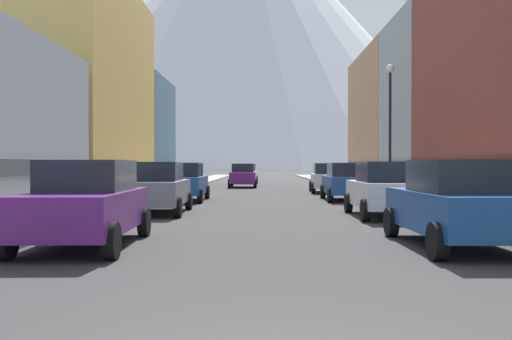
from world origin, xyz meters
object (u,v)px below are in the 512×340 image
(car_right_0, at_px, (457,203))
(car_driving_0, at_px, (243,175))
(potted_plant_0, at_px, (95,191))
(car_right_3, at_px, (327,178))
(car_left_0, at_px, (86,203))
(car_driving_1, at_px, (246,173))
(car_left_1, at_px, (157,188))
(car_right_1, at_px, (385,189))
(car_left_2, at_px, (184,182))
(streetlamp_right, at_px, (390,111))
(pedestrian_0, at_px, (398,182))
(car_right_2, at_px, (346,181))

(car_right_0, height_order, car_driving_0, same)
(potted_plant_0, bearing_deg, car_right_3, 46.16)
(car_left_0, distance_m, car_driving_1, 40.02)
(car_left_1, relative_size, car_driving_0, 1.01)
(car_right_1, distance_m, car_driving_0, 24.62)
(car_driving_1, height_order, potted_plant_0, car_driving_1)
(potted_plant_0, bearing_deg, car_driving_1, 79.29)
(car_driving_1, bearing_deg, potted_plant_0, -100.71)
(car_left_2, bearing_deg, potted_plant_0, -135.64)
(car_left_0, relative_size, streetlamp_right, 0.76)
(car_left_2, bearing_deg, car_driving_0, 82.23)
(car_left_2, relative_size, potted_plant_0, 4.94)
(car_right_1, relative_size, pedestrian_0, 2.75)
(car_right_0, distance_m, car_right_1, 6.73)
(car_right_2, bearing_deg, car_left_1, -136.25)
(car_driving_1, bearing_deg, car_right_0, -82.32)
(car_right_0, bearing_deg, potted_plant_0, 133.19)
(car_driving_1, bearing_deg, car_right_1, -80.79)
(car_right_0, distance_m, car_right_2, 15.18)
(car_right_2, bearing_deg, potted_plant_0, -161.19)
(car_right_3, distance_m, streetlamp_right, 10.46)
(potted_plant_0, bearing_deg, car_driving_0, 74.33)
(car_left_1, bearing_deg, potted_plant_0, 131.67)
(car_right_0, xyz_separation_m, streetlamp_right, (1.55, 12.88, 3.09))
(car_driving_0, xyz_separation_m, streetlamp_right, (6.95, -17.87, 3.09))
(car_left_2, xyz_separation_m, car_right_0, (7.60, -14.63, 0.00))
(car_driving_1, xyz_separation_m, pedestrian_0, (7.85, -24.77, -0.01))
(car_left_0, distance_m, car_right_3, 23.91)
(pedestrian_0, bearing_deg, car_driving_0, 116.89)
(car_driving_1, bearing_deg, pedestrian_0, -72.42)
(car_right_2, height_order, car_driving_0, same)
(car_right_3, distance_m, car_driving_1, 18.12)
(car_left_0, xyz_separation_m, potted_plant_0, (-3.20, 11.42, -0.27))
(streetlamp_right, bearing_deg, car_driving_1, 104.35)
(car_right_1, xyz_separation_m, car_driving_1, (-5.40, 33.32, 0.00))
(car_driving_1, relative_size, streetlamp_right, 0.75)
(car_right_3, relative_size, car_driving_1, 1.02)
(car_right_1, height_order, car_driving_0, same)
(car_right_2, distance_m, car_driving_0, 16.48)
(car_driving_1, bearing_deg, car_left_1, -93.91)
(car_right_2, distance_m, streetlamp_right, 4.15)
(car_right_0, bearing_deg, streetlamp_right, 83.14)
(car_driving_0, distance_m, pedestrian_0, 17.35)
(car_driving_0, distance_m, potted_plant_0, 19.99)
(car_driving_0, xyz_separation_m, pedestrian_0, (7.85, -15.48, -0.01))
(car_driving_1, relative_size, pedestrian_0, 2.75)
(car_left_2, relative_size, car_right_2, 1.00)
(car_left_1, distance_m, pedestrian_0, 12.46)
(car_left_0, height_order, streetlamp_right, streetlamp_right)
(car_right_1, relative_size, streetlamp_right, 0.75)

